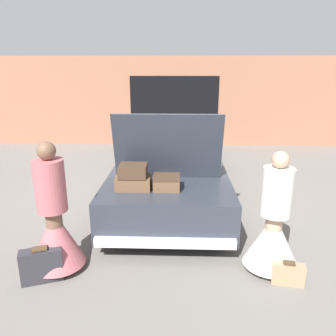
{
  "coord_description": "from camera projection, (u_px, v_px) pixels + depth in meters",
  "views": [
    {
      "loc": [
        0.17,
        -6.36,
        2.46
      ],
      "look_at": [
        0.0,
        -1.41,
        0.93
      ],
      "focal_mm": 35.0,
      "sensor_mm": 36.0,
      "label": 1
    }
  ],
  "objects": [
    {
      "name": "car",
      "position": [
        170.0,
        164.0,
        6.65
      ],
      "size": [
        1.98,
        5.2,
        1.82
      ],
      "color": "#2D333D",
      "rests_on": "ground_plane"
    },
    {
      "name": "suitcase_beside_right_person",
      "position": [
        288.0,
        274.0,
        3.85
      ],
      "size": [
        0.39,
        0.18,
        0.29
      ],
      "color": "#9E8460",
      "rests_on": "ground_plane"
    },
    {
      "name": "person_right",
      "position": [
        273.0,
        230.0,
        4.03
      ],
      "size": [
        0.7,
        0.7,
        1.54
      ],
      "rotation": [
        0.0,
        0.0,
        1.32
      ],
      "color": "tan",
      "rests_on": "ground_plane"
    },
    {
      "name": "suitcase_beside_left_person",
      "position": [
        42.0,
        265.0,
        3.89
      ],
      "size": [
        0.51,
        0.33,
        0.44
      ],
      "color": "#2D2D33",
      "rests_on": "ground_plane"
    },
    {
      "name": "garage_wall_back",
      "position": [
        174.0,
        102.0,
        10.48
      ],
      "size": [
        12.0,
        0.14,
        2.8
      ],
      "color": "#9E664C",
      "rests_on": "ground_plane"
    },
    {
      "name": "ground_plane",
      "position": [
        170.0,
        191.0,
        6.81
      ],
      "size": [
        40.0,
        40.0,
        0.0
      ],
      "primitive_type": "plane",
      "color": "slate"
    },
    {
      "name": "person_left",
      "position": [
        55.0,
        227.0,
        4.02
      ],
      "size": [
        0.68,
        0.68,
        1.66
      ],
      "rotation": [
        0.0,
        0.0,
        -1.76
      ],
      "color": "brown",
      "rests_on": "ground_plane"
    }
  ]
}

